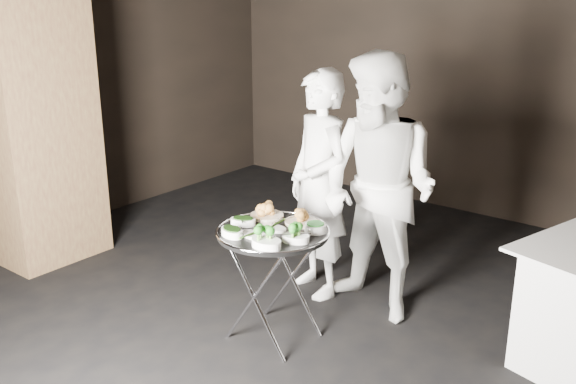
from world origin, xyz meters
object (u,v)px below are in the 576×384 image
Objects in this scene: waiter_left at (319,185)px; waiter_right at (379,189)px; tray_stand at (273,280)px; serving_tray at (273,232)px.

waiter_left is 0.51m from waiter_right.
serving_tray is (-0.00, 0.00, 0.32)m from tray_stand.
waiter_right is at bearing 64.76° from serving_tray.
waiter_right reaches higher than tray_stand.
waiter_left is at bearing -174.87° from waiter_right.
waiter_left is at bearing 103.39° from tray_stand.
waiter_right reaches higher than serving_tray.
waiter_left is (-0.17, 0.73, 0.42)m from tray_stand.
tray_stand is 0.92m from waiter_right.
waiter_right is at bearing 21.40° from waiter_left.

